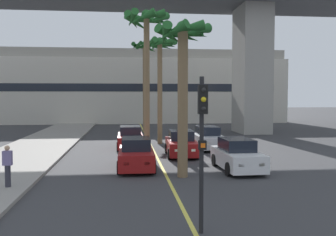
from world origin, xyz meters
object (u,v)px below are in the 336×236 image
at_px(car_queue_second, 130,138).
at_px(traffic_light_median_near, 202,133).
at_px(car_queue_front, 208,139).
at_px(palm_tree_mid_median, 160,57).
at_px(palm_tree_far_median, 183,58).
at_px(pedestrian_mid_block, 8,165).
at_px(palm_tree_farthest_median, 147,35).
at_px(car_queue_third, 237,156).
at_px(car_queue_fifth, 181,144).
at_px(palm_tree_near_median, 144,58).
at_px(car_queue_fourth, 136,155).

distance_m(car_queue_second, traffic_light_median_near, 17.01).
height_order(car_queue_front, palm_tree_mid_median, palm_tree_mid_median).
relative_size(car_queue_front, palm_tree_far_median, 0.59).
bearing_deg(pedestrian_mid_block, palm_tree_farthest_median, 51.90).
bearing_deg(car_queue_third, pedestrian_mid_block, -163.20).
relative_size(car_queue_front, car_queue_fifth, 0.99).
relative_size(palm_tree_near_median, palm_tree_farthest_median, 1.05).
xyz_separation_m(car_queue_third, pedestrian_mid_block, (-10.03, -3.03, 0.28)).
xyz_separation_m(car_queue_fourth, palm_tree_near_median, (1.39, 20.11, 6.77)).
distance_m(car_queue_third, palm_tree_near_median, 22.36).
distance_m(car_queue_front, pedestrian_mid_block, 14.75).
bearing_deg(car_queue_fifth, car_queue_front, 51.40).
bearing_deg(car_queue_front, car_queue_fourth, -127.14).
height_order(palm_tree_near_median, palm_tree_farthest_median, palm_tree_near_median).
xyz_separation_m(car_queue_front, palm_tree_farthest_median, (-4.37, -3.26, 6.49)).
bearing_deg(car_queue_third, palm_tree_far_median, -156.65).
relative_size(car_queue_third, car_queue_fourth, 1.00).
xyz_separation_m(traffic_light_median_near, palm_tree_farthest_median, (-0.76, 12.84, 4.49)).
bearing_deg(palm_tree_near_median, palm_tree_far_median, -88.29).
xyz_separation_m(car_queue_third, car_queue_fourth, (-4.96, 0.89, 0.00)).
xyz_separation_m(car_queue_fourth, palm_tree_farthest_median, (0.74, 3.49, 6.49)).
xyz_separation_m(palm_tree_near_median, pedestrian_mid_block, (-6.46, -24.03, -6.50)).
distance_m(car_queue_second, palm_tree_near_median, 14.44).
xyz_separation_m(palm_tree_mid_median, palm_tree_far_median, (-0.03, -12.01, -1.23)).
bearing_deg(car_queue_fifth, pedestrian_mid_block, -135.31).
bearing_deg(traffic_light_median_near, car_queue_second, 95.76).
bearing_deg(palm_tree_near_median, car_queue_third, -80.35).
bearing_deg(car_queue_fifth, traffic_light_median_near, -95.87).
bearing_deg(palm_tree_near_median, palm_tree_mid_median, -86.10).
distance_m(car_queue_front, car_queue_fifth, 3.60).
bearing_deg(palm_tree_mid_median, palm_tree_near_median, 93.90).
bearing_deg(palm_tree_farthest_median, palm_tree_mid_median, 78.04).
xyz_separation_m(car_queue_second, palm_tree_farthest_median, (0.94, -3.97, 6.49)).
distance_m(traffic_light_median_near, palm_tree_mid_median, 19.62).
relative_size(palm_tree_farthest_median, pedestrian_mid_block, 5.36).
xyz_separation_m(car_queue_front, pedestrian_mid_block, (-10.18, -10.66, 0.28)).
relative_size(palm_tree_near_median, palm_tree_mid_median, 1.13).
relative_size(car_queue_front, traffic_light_median_near, 0.98).
bearing_deg(palm_tree_far_median, palm_tree_near_median, 91.71).
bearing_deg(car_queue_second, car_queue_front, -7.63).
xyz_separation_m(palm_tree_mid_median, pedestrian_mid_block, (-7.16, -13.79, -5.62)).
distance_m(car_queue_front, car_queue_second, 5.35).
bearing_deg(car_queue_fourth, palm_tree_mid_median, 78.05).
distance_m(palm_tree_mid_median, pedestrian_mid_block, 16.52).
height_order(palm_tree_near_median, pedestrian_mid_block, palm_tree_near_median).
relative_size(car_queue_third, palm_tree_mid_median, 0.51).
distance_m(palm_tree_near_median, palm_tree_far_median, 22.37).
bearing_deg(palm_tree_far_median, car_queue_front, 71.04).
xyz_separation_m(car_queue_fifth, pedestrian_mid_block, (-7.93, -7.85, 0.28)).
relative_size(car_queue_fourth, palm_tree_mid_median, 0.51).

